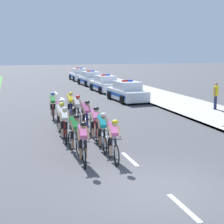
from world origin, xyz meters
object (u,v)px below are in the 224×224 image
object	(u,v)px
cyclist_lead	(83,142)
cyclist_seventh	(61,118)
cyclist_fifth	(64,123)
cyclist_twelfth	(70,105)
cyclist_second	(113,139)
police_car_nearest	(127,92)
cyclist_sixth	(95,123)
cyclist_ninth	(60,114)
cyclist_eighth	(86,115)
police_car_third	(90,79)
cyclist_third	(75,133)
cyclist_fourth	(102,131)
spectator_closest	(216,94)
cyclist_tenth	(77,109)
police_car_furthest	(79,75)
police_car_second	(105,84)
cyclist_eleventh	(53,105)

from	to	relation	value
cyclist_lead	cyclist_seventh	size ratio (longest dim) A/B	1.00
cyclist_fifth	cyclist_twelfth	bearing A→B (deg)	77.38
cyclist_second	police_car_nearest	world-z (taller)	police_car_nearest
cyclist_sixth	cyclist_ninth	xyz separation A→B (m)	(-1.08, 2.57, 0.00)
cyclist_eighth	police_car_third	world-z (taller)	police_car_third
cyclist_third	police_car_third	distance (m)	25.06
cyclist_fourth	spectator_closest	world-z (taller)	spectator_closest
cyclist_third	cyclist_twelfth	bearing A→B (deg)	81.66
police_car_nearest	cyclist_tenth	bearing A→B (deg)	-126.56
cyclist_eighth	police_car_furthest	distance (m)	27.84
cyclist_fourth	police_car_furthest	distance (m)	30.99
cyclist_third	police_car_second	xyz separation A→B (m)	(6.17, 18.28, -0.11)
cyclist_eighth	spectator_closest	bearing A→B (deg)	19.65
cyclist_lead	cyclist_eighth	world-z (taller)	same
cyclist_fifth	cyclist_sixth	world-z (taller)	same
cyclist_seventh	cyclist_twelfth	xyz separation A→B (m)	(1.06, 3.61, 0.00)
cyclist_tenth	police_car_second	world-z (taller)	police_car_second
cyclist_fourth	cyclist_eighth	distance (m)	3.19
cyclist_twelfth	cyclist_sixth	bearing A→B (deg)	-88.37
cyclist_lead	spectator_closest	size ratio (longest dim) A/B	1.03
cyclist_fourth	cyclist_twelfth	distance (m)	6.57
cyclist_fourth	cyclist_sixth	world-z (taller)	same
cyclist_second	spectator_closest	xyz separation A→B (m)	(9.00, 7.75, 0.30)
cyclist_sixth	cyclist_eleventh	world-z (taller)	same
cyclist_fifth	cyclist_sixth	distance (m)	1.27
cyclist_fourth	police_car_second	bearing A→B (deg)	74.34
police_car_second	cyclist_fifth	bearing A→B (deg)	-110.85
cyclist_seventh	cyclist_eighth	bearing A→B (deg)	10.69
cyclist_tenth	police_car_nearest	bearing A→B (deg)	53.44
cyclist_lead	cyclist_fourth	world-z (taller)	same
cyclist_third	spectator_closest	bearing A→B (deg)	32.61
cyclist_lead	cyclist_third	size ratio (longest dim) A/B	1.00
cyclist_seventh	police_car_second	size ratio (longest dim) A/B	0.38
cyclist_twelfth	police_car_second	bearing A→B (deg)	65.95
cyclist_ninth	police_car_furthest	world-z (taller)	police_car_furthest
cyclist_second	cyclist_third	size ratio (longest dim) A/B	1.00
cyclist_seventh	cyclist_tenth	world-z (taller)	same
cyclist_sixth	cyclist_eleventh	distance (m)	5.40
cyclist_sixth	cyclist_eleventh	bearing A→B (deg)	101.83
spectator_closest	cyclist_lead	bearing A→B (deg)	-142.26
cyclist_second	cyclist_seventh	world-z (taller)	same
spectator_closest	cyclist_tenth	bearing A→B (deg)	-172.29
police_car_second	spectator_closest	xyz separation A→B (m)	(3.93, -11.83, 0.40)
cyclist_sixth	cyclist_eighth	xyz separation A→B (m)	(-0.00, 1.79, 0.00)
cyclist_fifth	cyclist_eleventh	bearing A→B (deg)	88.56
cyclist_second	police_car_third	distance (m)	26.08
cyclist_ninth	spectator_closest	xyz separation A→B (m)	(10.06, 2.43, 0.30)
cyclist_ninth	cyclist_eighth	bearing A→B (deg)	-35.96
cyclist_second	police_car_second	distance (m)	20.22
cyclist_third	police_car_third	bearing A→B (deg)	75.75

